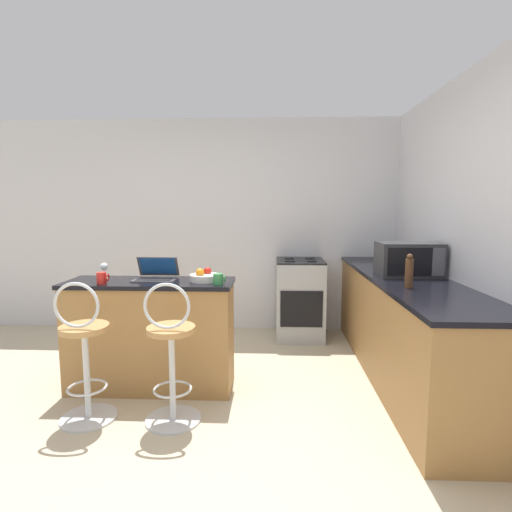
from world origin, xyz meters
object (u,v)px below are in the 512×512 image
at_px(toaster, 389,257).
at_px(wine_glass_short, 104,267).
at_px(stove_range, 300,299).
at_px(fruit_bowl, 204,277).
at_px(microwave, 408,259).
at_px(bar_stool_far, 171,357).
at_px(mug_green, 219,279).
at_px(bar_stool_near, 84,355).
at_px(mug_white, 396,256).
at_px(pepper_mill, 409,272).
at_px(laptop, 156,274).
at_px(mug_red, 102,278).

xyz_separation_m(toaster, wine_glass_short, (-2.65, -0.86, 0.01)).
relative_size(stove_range, fruit_bowl, 3.60).
bearing_deg(toaster, microwave, -89.60).
relative_size(bar_stool_far, mug_green, 10.69).
distance_m(bar_stool_near, mug_white, 3.40).
height_order(pepper_mill, fruit_bowl, pepper_mill).
height_order(laptop, mug_red, laptop).
bearing_deg(toaster, wine_glass_short, -162.08).
xyz_separation_m(laptop, fruit_bowl, (0.42, -0.05, -0.01)).
relative_size(laptop, stove_range, 0.37).
relative_size(stove_range, pepper_mill, 3.59).
height_order(bar_stool_far, pepper_mill, pepper_mill).
bearing_deg(pepper_mill, mug_green, 177.87).
xyz_separation_m(mug_red, fruit_bowl, (0.79, 0.17, -0.01)).
xyz_separation_m(bar_stool_far, fruit_bowl, (0.15, 0.57, 0.47)).
height_order(laptop, fruit_bowl, laptop).
distance_m(mug_red, fruit_bowl, 0.81).
height_order(bar_stool_far, mug_red, bar_stool_far).
bearing_deg(fruit_bowl, mug_white, 34.59).
distance_m(wine_glass_short, mug_white, 3.14).
height_order(wine_glass_short, mug_green, wine_glass_short).
bearing_deg(pepper_mill, laptop, 172.71).
height_order(laptop, pepper_mill, pepper_mill).
distance_m(laptop, fruit_bowl, 0.42).
bearing_deg(pepper_mill, mug_white, 76.42).
bearing_deg(wine_glass_short, microwave, 5.62).
bearing_deg(stove_range, wine_glass_short, -143.58).
bearing_deg(mug_red, bar_stool_far, -31.76).
bearing_deg(mug_red, pepper_mill, -0.90).
bearing_deg(stove_range, fruit_bowl, -122.94).
distance_m(bar_stool_near, mug_red, 0.63).
height_order(wine_glass_short, pepper_mill, pepper_mill).
height_order(mug_red, fruit_bowl, fruit_bowl).
bearing_deg(wine_glass_short, pepper_mill, -6.34).
height_order(stove_range, mug_green, mug_green).
bearing_deg(fruit_bowl, microwave, 10.48).
bearing_deg(laptop, fruit_bowl, -6.93).
bearing_deg(pepper_mill, stove_range, 114.49).
bearing_deg(microwave, bar_stool_near, -160.54).
distance_m(stove_range, wine_glass_short, 2.26).
bearing_deg(microwave, mug_red, -169.02).
distance_m(microwave, wine_glass_short, 2.67).
height_order(bar_stool_near, microwave, microwave).
xyz_separation_m(laptop, stove_range, (1.31, 1.32, -0.51)).
bearing_deg(toaster, pepper_mill, -98.45).
distance_m(mug_green, fruit_bowl, 0.21).
relative_size(bar_stool_near, stove_range, 1.11).
bearing_deg(stove_range, microwave, -49.43).
bearing_deg(wine_glass_short, fruit_bowl, -4.42).
bearing_deg(bar_stool_far, mug_white, 42.31).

